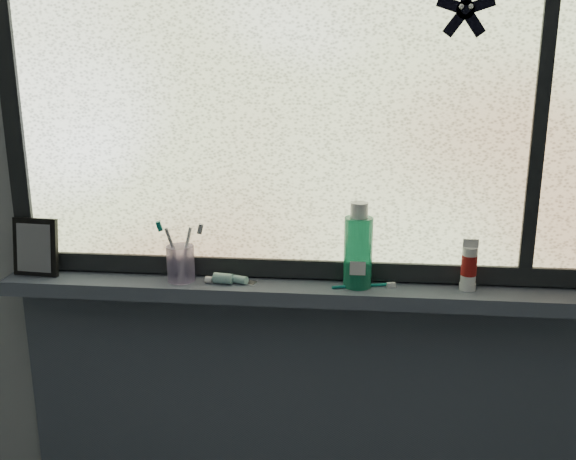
# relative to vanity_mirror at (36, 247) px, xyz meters

# --- Properties ---
(wall_back) EXTENTS (3.00, 0.01, 2.50)m
(wall_back) POSITION_rel_vanity_mirror_xyz_m (0.73, 0.07, 0.15)
(wall_back) COLOR #9EA3A8
(wall_back) RESTS_ON ground
(windowsill) EXTENTS (1.62, 0.14, 0.04)m
(windowsill) POSITION_rel_vanity_mirror_xyz_m (0.73, -0.00, -0.10)
(windowsill) COLOR #4A5263
(windowsill) RESTS_ON wall_back
(sill_apron) EXTENTS (1.62, 0.02, 0.98)m
(sill_apron) POSITION_rel_vanity_mirror_xyz_m (0.73, 0.05, -0.61)
(sill_apron) COLOR #4A5263
(sill_apron) RESTS_ON floor
(window_pane) EXTENTS (1.50, 0.01, 1.00)m
(window_pane) POSITION_rel_vanity_mirror_xyz_m (0.73, 0.05, 0.43)
(window_pane) COLOR silver
(window_pane) RESTS_ON wall_back
(frame_bottom) EXTENTS (1.60, 0.03, 0.05)m
(frame_bottom) POSITION_rel_vanity_mirror_xyz_m (0.73, 0.04, -0.05)
(frame_bottom) COLOR black
(frame_bottom) RESTS_ON windowsill
(frame_left) EXTENTS (0.05, 0.03, 1.10)m
(frame_left) POSITION_rel_vanity_mirror_xyz_m (-0.05, 0.04, 0.43)
(frame_left) COLOR black
(frame_left) RESTS_ON wall_back
(frame_mullion) EXTENTS (0.03, 0.03, 1.00)m
(frame_mullion) POSITION_rel_vanity_mirror_xyz_m (1.33, 0.04, 0.43)
(frame_mullion) COLOR black
(frame_mullion) RESTS_ON wall_back
(starfish_sticker) EXTENTS (0.15, 0.02, 0.15)m
(starfish_sticker) POSITION_rel_vanity_mirror_xyz_m (1.13, 0.04, 0.62)
(starfish_sticker) COLOR black
(starfish_sticker) RESTS_ON window_pane
(vanity_mirror) EXTENTS (0.13, 0.07, 0.16)m
(vanity_mirror) POSITION_rel_vanity_mirror_xyz_m (0.00, 0.00, 0.00)
(vanity_mirror) COLOR black
(vanity_mirror) RESTS_ON windowsill
(toothpaste_tube) EXTENTS (0.17, 0.07, 0.03)m
(toothpaste_tube) POSITION_rel_vanity_mirror_xyz_m (0.55, -0.02, -0.07)
(toothpaste_tube) COLOR silver
(toothpaste_tube) RESTS_ON windowsill
(toothbrush_cup) EXTENTS (0.09, 0.09, 0.10)m
(toothbrush_cup) POSITION_rel_vanity_mirror_xyz_m (0.41, -0.01, -0.03)
(toothbrush_cup) COLOR #A495C5
(toothbrush_cup) RESTS_ON windowsill
(toothbrush_lying) EXTENTS (0.18, 0.06, 0.01)m
(toothbrush_lying) POSITION_rel_vanity_mirror_xyz_m (0.90, -0.01, -0.07)
(toothbrush_lying) COLOR #0C746C
(toothbrush_lying) RESTS_ON windowsill
(mouthwash_bottle) EXTENTS (0.10, 0.10, 0.19)m
(mouthwash_bottle) POSITION_rel_vanity_mirror_xyz_m (0.89, -0.00, 0.03)
(mouthwash_bottle) COLOR #1FA06E
(mouthwash_bottle) RESTS_ON windowsill
(cream_tube) EXTENTS (0.05, 0.05, 0.10)m
(cream_tube) POSITION_rel_vanity_mirror_xyz_m (1.18, 0.00, -0.01)
(cream_tube) COLOR silver
(cream_tube) RESTS_ON windowsill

